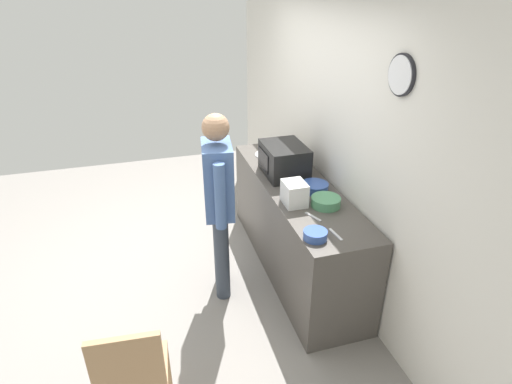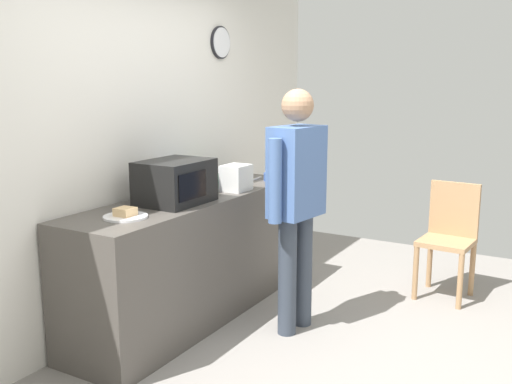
% 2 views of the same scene
% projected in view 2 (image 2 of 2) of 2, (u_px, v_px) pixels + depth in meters
% --- Properties ---
extents(ground_plane, '(6.00, 6.00, 0.00)m').
position_uv_depth(ground_plane, '(327.00, 369.00, 3.59)').
color(ground_plane, gray).
extents(back_wall, '(5.40, 0.13, 2.60)m').
position_uv_depth(back_wall, '(125.00, 146.00, 4.12)').
color(back_wall, silver).
rests_on(back_wall, ground_plane).
extents(kitchen_counter, '(2.25, 0.62, 0.93)m').
position_uv_depth(kitchen_counter, '(193.00, 257.00, 4.33)').
color(kitchen_counter, '#4C4742').
rests_on(kitchen_counter, ground_plane).
extents(microwave, '(0.50, 0.39, 0.30)m').
position_uv_depth(microwave, '(175.00, 182.00, 3.98)').
color(microwave, black).
rests_on(microwave, kitchen_counter).
extents(sandwich_plate, '(0.28, 0.28, 0.07)m').
position_uv_depth(sandwich_plate, '(125.00, 215.00, 3.58)').
color(sandwich_plate, white).
rests_on(sandwich_plate, kitchen_counter).
extents(salad_bowl, '(0.25, 0.25, 0.08)m').
position_uv_depth(salad_bowl, '(218.00, 181.00, 4.67)').
color(salad_bowl, '#4C8E60').
rests_on(salad_bowl, kitchen_counter).
extents(cereal_bowl, '(0.18, 0.18, 0.07)m').
position_uv_depth(cereal_bowl, '(274.00, 177.00, 4.90)').
color(cereal_bowl, '#33519E').
rests_on(cereal_bowl, kitchen_counter).
extents(mixing_bowl, '(0.25, 0.25, 0.07)m').
position_uv_depth(mixing_bowl, '(194.00, 186.00, 4.44)').
color(mixing_bowl, '#33519E').
rests_on(mixing_bowl, kitchen_counter).
extents(toaster, '(0.22, 0.18, 0.20)m').
position_uv_depth(toaster, '(236.00, 178.00, 4.44)').
color(toaster, silver).
rests_on(toaster, kitchen_counter).
extents(fork_utensil, '(0.17, 0.08, 0.01)m').
position_uv_depth(fork_utensil, '(245.00, 184.00, 4.71)').
color(fork_utensil, silver).
rests_on(fork_utensil, kitchen_counter).
extents(spoon_utensil, '(0.17, 0.04, 0.01)m').
position_uv_depth(spoon_utensil, '(257.00, 178.00, 4.98)').
color(spoon_utensil, silver).
rests_on(spoon_utensil, kitchen_counter).
extents(person_standing, '(0.58, 0.29, 1.71)m').
position_uv_depth(person_standing, '(296.00, 193.00, 3.99)').
color(person_standing, '#343D4A').
rests_on(person_standing, ground_plane).
extents(wooden_chair, '(0.43, 0.43, 0.94)m').
position_uv_depth(wooden_chair, '(449.00, 234.00, 4.74)').
color(wooden_chair, '#A87F56').
rests_on(wooden_chair, ground_plane).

